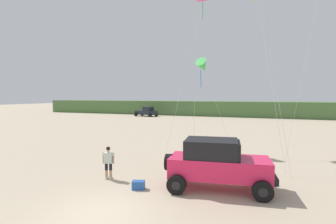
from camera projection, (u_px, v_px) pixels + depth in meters
ground_plane at (101, 213)px, 9.40m from camera, size 220.00×220.00×0.00m
dune_ridge at (233, 109)px, 54.41m from camera, size 90.00×7.17×3.03m
jeep at (218, 163)px, 11.76m from camera, size 4.98×2.94×2.26m
person_watching at (108, 161)px, 13.20m from camera, size 0.60×0.39×1.67m
cooler_box at (138, 185)px, 11.80m from camera, size 0.64×0.52×0.38m
distant_pickup at (147, 112)px, 53.44m from camera, size 4.91×3.30×1.98m
kite_white_parafoil at (203, 66)px, 19.93m from camera, size 3.47×2.84×7.20m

